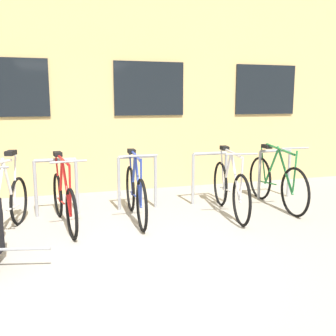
{
  "coord_description": "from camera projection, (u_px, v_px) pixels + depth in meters",
  "views": [
    {
      "loc": [
        -0.54,
        -3.78,
        1.66
      ],
      "look_at": [
        1.08,
        1.6,
        0.67
      ],
      "focal_mm": 41.17,
      "sensor_mm": 36.0,
      "label": 1
    }
  ],
  "objects": [
    {
      "name": "storefront_building",
      "position": [
        72.0,
        71.0,
        9.56
      ],
      "size": [
        28.0,
        6.3,
        4.77
      ],
      "color": "tan",
      "rests_on": "ground"
    },
    {
      "name": "bicycle_green",
      "position": [
        276.0,
        182.0,
        6.09
      ],
      "size": [
        0.44,
        1.79,
        1.02
      ],
      "color": "black",
      "rests_on": "ground"
    },
    {
      "name": "bike_rack",
      "position": [
        98.0,
        178.0,
        5.73
      ],
      "size": [
        6.62,
        0.05,
        0.84
      ],
      "color": "gray",
      "rests_on": "ground"
    },
    {
      "name": "ground_plane",
      "position": [
        113.0,
        262.0,
        4.01
      ],
      "size": [
        42.0,
        42.0,
        0.0
      ],
      "primitive_type": "plane",
      "color": "#9E998E"
    },
    {
      "name": "bicycle_red",
      "position": [
        64.0,
        199.0,
        5.13
      ],
      "size": [
        0.44,
        1.67,
        0.98
      ],
      "color": "black",
      "rests_on": "ground"
    },
    {
      "name": "bicycle_blue",
      "position": [
        135.0,
        193.0,
        5.42
      ],
      "size": [
        0.44,
        1.67,
        1.0
      ],
      "color": "black",
      "rests_on": "ground"
    },
    {
      "name": "bicycle_silver",
      "position": [
        230.0,
        188.0,
        5.68
      ],
      "size": [
        0.44,
        1.74,
        0.99
      ],
      "color": "black",
      "rests_on": "ground"
    },
    {
      "name": "bicycle_white",
      "position": [
        6.0,
        206.0,
        4.76
      ],
      "size": [
        0.52,
        1.58,
        1.05
      ],
      "color": "black",
      "rests_on": "ground"
    }
  ]
}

